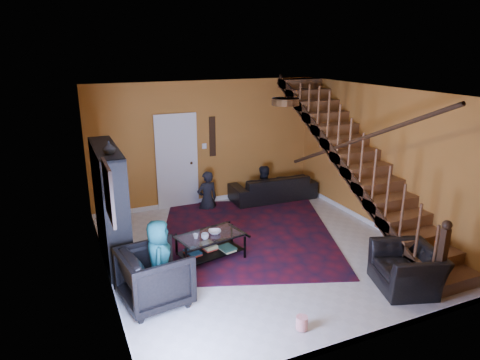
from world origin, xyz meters
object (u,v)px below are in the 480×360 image
at_px(armchair_right, 407,269).
at_px(coffee_table, 210,244).
at_px(bookshelf, 111,209).
at_px(armchair_left, 155,277).
at_px(sofa, 273,187).

height_order(armchair_right, coffee_table, armchair_right).
bearing_deg(coffee_table, bookshelf, 162.17).
bearing_deg(coffee_table, armchair_left, -140.03).
xyz_separation_m(bookshelf, armchair_right, (3.90, -2.60, -0.65)).
xyz_separation_m(armchair_right, coffee_table, (-2.38, 2.11, -0.08)).
bearing_deg(bookshelf, armchair_right, -33.63).
distance_m(sofa, armchair_left, 4.76).
relative_size(bookshelf, armchair_right, 2.05).
distance_m(bookshelf, armchair_right, 4.73).
bearing_deg(armchair_right, bookshelf, -105.84).
bearing_deg(coffee_table, sofa, 42.67).
height_order(sofa, armchair_left, armchair_left).
relative_size(armchair_left, armchair_right, 0.93).
bearing_deg(sofa, coffee_table, 44.56).
xyz_separation_m(armchair_left, coffee_table, (1.17, 0.98, -0.17)).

